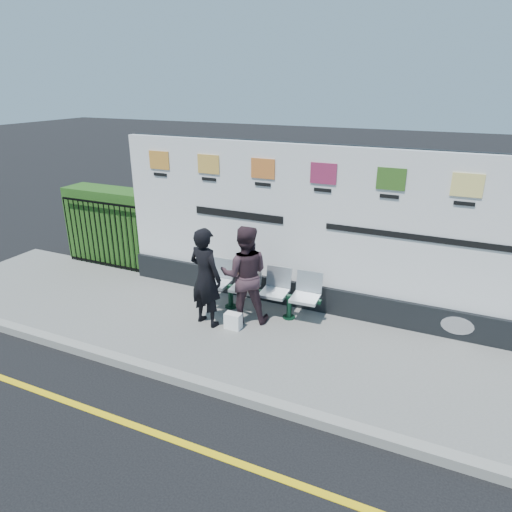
{
  "coord_description": "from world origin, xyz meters",
  "views": [
    {
      "loc": [
        2.6,
        -3.59,
        4.11
      ],
      "look_at": [
        -0.47,
        3.18,
        1.25
      ],
      "focal_mm": 32.0,
      "sensor_mm": 36.0,
      "label": 1
    }
  ],
  "objects_px": {
    "woman_right": "(245,275)",
    "billboard": "(321,243)",
    "bench": "(259,301)",
    "woman_left": "(206,277)"
  },
  "relations": [
    {
      "from": "woman_right",
      "to": "billboard",
      "type": "bearing_deg",
      "value": -160.15
    },
    {
      "from": "billboard",
      "to": "woman_right",
      "type": "xyz_separation_m",
      "value": [
        -1.05,
        -0.96,
        -0.42
      ]
    },
    {
      "from": "bench",
      "to": "billboard",
      "type": "bearing_deg",
      "value": 29.9
    },
    {
      "from": "woman_left",
      "to": "billboard",
      "type": "bearing_deg",
      "value": -127.84
    },
    {
      "from": "bench",
      "to": "woman_right",
      "type": "bearing_deg",
      "value": -111.13
    },
    {
      "from": "bench",
      "to": "woman_right",
      "type": "height_order",
      "value": "woman_right"
    },
    {
      "from": "billboard",
      "to": "woman_left",
      "type": "xyz_separation_m",
      "value": [
        -1.6,
        -1.34,
        -0.42
      ]
    },
    {
      "from": "bench",
      "to": "woman_right",
      "type": "xyz_separation_m",
      "value": [
        -0.12,
        -0.36,
        0.64
      ]
    },
    {
      "from": "billboard",
      "to": "woman_right",
      "type": "bearing_deg",
      "value": -137.63
    },
    {
      "from": "billboard",
      "to": "bench",
      "type": "distance_m",
      "value": 1.54
    }
  ]
}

